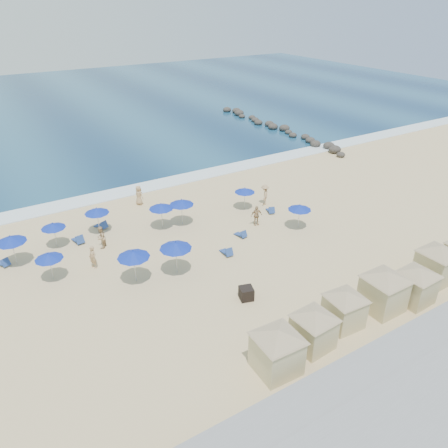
{
  "coord_description": "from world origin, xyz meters",
  "views": [
    {
      "loc": [
        -13.82,
        -22.37,
        16.95
      ],
      "look_at": [
        1.81,
        3.0,
        1.16
      ],
      "focal_mm": 35.0,
      "sensor_mm": 36.0,
      "label": 1
    }
  ],
  "objects": [
    {
      "name": "beach_chair_0",
      "position": [
        -13.49,
        7.67,
        0.23
      ],
      "size": [
        0.99,
        1.34,
        0.67
      ],
      "color": "navy",
      "rests_on": "ground"
    },
    {
      "name": "beach_chair_3",
      "position": [
        0.64,
        0.66,
        0.24
      ],
      "size": [
        0.62,
        1.28,
        0.69
      ],
      "color": "navy",
      "rests_on": "ground"
    },
    {
      "name": "cabana_5",
      "position": [
        10.66,
        -9.24,
        1.66
      ],
      "size": [
        4.61,
        4.61,
        2.89
      ],
      "color": "#CCBD8B",
      "rests_on": "ground"
    },
    {
      "name": "surf_line",
      "position": [
        0.0,
        15.5,
        0.04
      ],
      "size": [
        160.0,
        2.5,
        0.08
      ],
      "primitive_type": "cube",
      "color": "white",
      "rests_on": "ground"
    },
    {
      "name": "seawall",
      "position": [
        0.0,
        -13.5,
        0.65
      ],
      "size": [
        160.0,
        6.1,
        1.22
      ],
      "color": "gray",
      "rests_on": "ground"
    },
    {
      "name": "umbrella_7",
      "position": [
        0.04,
        6.69,
        1.99
      ],
      "size": [
        2.02,
        2.02,
        2.29
      ],
      "color": "#A5A8AD",
      "rests_on": "ground"
    },
    {
      "name": "umbrella_0",
      "position": [
        -12.69,
        7.35,
        2.04
      ],
      "size": [
        2.07,
        2.07,
        2.36
      ],
      "color": "#A5A8AD",
      "rests_on": "ground"
    },
    {
      "name": "ground",
      "position": [
        0.0,
        0.0,
        0.0
      ],
      "size": [
        160.0,
        160.0,
        0.0
      ],
      "primitive_type": "plane",
      "color": "#D0B584",
      "rests_on": "ground"
    },
    {
      "name": "umbrella_1",
      "position": [
        -10.92,
        4.11,
        1.81
      ],
      "size": [
        1.84,
        1.84,
        2.09
      ],
      "color": "#A5A8AD",
      "rests_on": "ground"
    },
    {
      "name": "cabana_1",
      "position": [
        -0.4,
        -9.66,
        1.49
      ],
      "size": [
        4.15,
        4.15,
        2.61
      ],
      "color": "#CCBD8B",
      "rests_on": "ground"
    },
    {
      "name": "beach_chair_4",
      "position": [
        3.01,
        2.33,
        0.22
      ],
      "size": [
        0.65,
        1.19,
        0.63
      ],
      "color": "navy",
      "rests_on": "ground"
    },
    {
      "name": "rock_jetty",
      "position": [
        24.01,
        24.9,
        0.36
      ],
      "size": [
        2.56,
        26.66,
        0.96
      ],
      "color": "#292522",
      "rests_on": "ground"
    },
    {
      "name": "cabana_0",
      "position": [
        -3.09,
        -9.97,
        1.63
      ],
      "size": [
        4.52,
        4.52,
        2.84
      ],
      "color": "#CCBD8B",
      "rests_on": "ground"
    },
    {
      "name": "beachgoer_4",
      "position": [
        -1.54,
        12.17,
        0.9
      ],
      "size": [
        0.82,
        1.01,
        1.79
      ],
      "primitive_type": "imported",
      "rotation": [
        0.0,
        0.0,
        1.9
      ],
      "color": "tan",
      "rests_on": "ground"
    },
    {
      "name": "umbrella_6",
      "position": [
        -3.51,
        0.5,
        2.16
      ],
      "size": [
        2.19,
        2.19,
        2.5
      ],
      "color": "#A5A8AD",
      "rests_on": "ground"
    },
    {
      "name": "beachgoer_3",
      "position": [
        8.12,
        6.25,
        0.94
      ],
      "size": [
        1.32,
        1.37,
        1.88
      ],
      "primitive_type": "imported",
      "rotation": [
        0.0,
        0.0,
        4.0
      ],
      "color": "tan",
      "rests_on": "ground"
    },
    {
      "name": "cabana_3",
      "position": [
        5.29,
        -9.44,
        1.69
      ],
      "size": [
        4.71,
        4.71,
        2.95
      ],
      "color": "#CCBD8B",
      "rests_on": "ground"
    },
    {
      "name": "cabana_4",
      "position": [
        7.58,
        -9.97,
        1.53
      ],
      "size": [
        4.27,
        4.27,
        2.68
      ],
      "color": "#CCBD8B",
      "rests_on": "ground"
    },
    {
      "name": "umbrella_9",
      "position": [
        7.76,
        1.13,
        1.86
      ],
      "size": [
        1.88,
        1.88,
        2.14
      ],
      "color": "#A5A8AD",
      "rests_on": "ground"
    },
    {
      "name": "umbrella_3",
      "position": [
        -6.28,
        1.0,
        2.12
      ],
      "size": [
        2.14,
        2.14,
        2.44
      ],
      "color": "#A5A8AD",
      "rests_on": "ground"
    },
    {
      "name": "beachgoer_1",
      "position": [
        -6.83,
        6.45,
        0.87
      ],
      "size": [
        1.05,
        1.07,
        1.74
      ],
      "primitive_type": "imported",
      "rotation": [
        0.0,
        0.0,
        4.01
      ],
      "color": "tan",
      "rests_on": "ground"
    },
    {
      "name": "trash_bin",
      "position": [
        -1.11,
        -4.39,
        0.41
      ],
      "size": [
        1.02,
        1.02,
        0.82
      ],
      "primitive_type": "cube",
      "rotation": [
        0.0,
        0.0,
        -0.29
      ],
      "color": "black",
      "rests_on": "ground"
    },
    {
      "name": "umbrella_8",
      "position": [
        6.07,
        6.45,
        1.77
      ],
      "size": [
        1.8,
        1.8,
        2.04
      ],
      "color": "#A5A8AD",
      "rests_on": "ground"
    },
    {
      "name": "cabana_2",
      "position": [
        2.26,
        -9.27,
        1.47
      ],
      "size": [
        4.08,
        4.08,
        2.56
      ],
      "color": "#CCBD8B",
      "rests_on": "ground"
    },
    {
      "name": "umbrella_5",
      "position": [
        -1.65,
        6.94,
        1.95
      ],
      "size": [
        1.98,
        1.98,
        2.25
      ],
      "color": "#A5A8AD",
      "rests_on": "ground"
    },
    {
      "name": "umbrella_4",
      "position": [
        -6.25,
        8.94,
        1.9
      ],
      "size": [
        1.93,
        1.93,
        2.2
      ],
      "color": "#A5A8AD",
      "rests_on": "ground"
    },
    {
      "name": "beach_chair_5",
      "position": [
        7.56,
        4.56,
        0.23
      ],
      "size": [
        0.91,
        1.3,
        0.65
      ],
      "color": "navy",
      "rests_on": "ground"
    },
    {
      "name": "beachgoer_0",
      "position": [
        -8.15,
        4.09,
        0.84
      ],
      "size": [
        0.63,
        0.73,
        1.69
      ],
      "primitive_type": "imported",
      "rotation": [
        0.0,
        0.0,
        5.17
      ],
      "color": "tan",
      "rests_on": "ground"
    },
    {
      "name": "ocean",
      "position": [
        0.0,
        55.0,
        0.03
      ],
      "size": [
        160.0,
        80.0,
        0.06
      ],
      "primitive_type": "cube",
      "color": "#0E2E4F",
      "rests_on": "ground"
    },
    {
      "name": "beachgoer_2",
      "position": [
        5.15,
        3.38,
        0.85
      ],
      "size": [
        1.05,
        0.57,
        1.71
      ],
      "primitive_type": "imported",
      "rotation": [
        0.0,
        0.0,
        6.13
      ],
      "color": "tan",
      "rests_on": "ground"
    },
    {
      "name": "umbrella_2",
      "position": [
        -9.69,
        8.42,
        1.78
      ],
      "size": [
        1.8,
        1.8,
        2.05
      ],
      "color": "#A5A8AD",
      "rests_on": "ground"
    },
    {
      "name": "beach_chair_2",
      "position": [
        -5.87,
        9.49,
        0.24
      ],
      "size": [
        1.0,
        1.38,
        0.69
      ],
      "color": "navy",
      "rests_on": "ground"
    },
    {
      "name": "beach_chair_1",
      "position": [
        -8.13,
        8.13,
        0.26
      ],
      "size": [
        0.78,
        1.42,
        0.74
      ],
      "color": "navy",
      "rests_on": "ground"
    }
  ]
}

